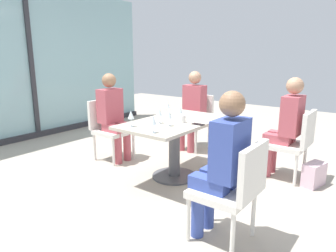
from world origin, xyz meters
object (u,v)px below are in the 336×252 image
object	(u,v)px
person_front_right	(286,123)
person_front_left	(223,160)
wine_glass_0	(169,115)
wine_glass_3	(153,120)
chair_front_right	(294,141)
person_far_right	(192,107)
handbag_0	(314,174)
coffee_cup	(183,119)
chair_far_right	(196,118)
wine_glass_5	(159,112)
person_near_window	(113,113)
dining_table_main	(174,135)
wine_glass_1	(180,110)
chair_front_left	(234,187)
wine_glass_2	(167,105)
chair_near_window	(109,126)
wine_glass_4	(131,115)
cell_phone_on_table	(198,124)

from	to	relation	value
person_front_right	person_front_left	world-z (taller)	same
wine_glass_0	wine_glass_3	xyz separation A→B (m)	(-0.34, -0.06, 0.00)
chair_front_right	wine_glass_0	size ratio (longest dim) A/B	4.70
wine_glass_0	person_far_right	bearing A→B (deg)	22.70
handbag_0	coffee_cup	bearing A→B (deg)	135.68
chair_far_right	wine_glass_5	distance (m)	1.55
chair_far_right	person_near_window	size ratio (longest dim) A/B	0.69
dining_table_main	coffee_cup	xyz separation A→B (m)	(-0.03, -0.14, 0.23)
wine_glass_1	wine_glass_3	world-z (taller)	same
person_front_right	person_far_right	size ratio (longest dim) A/B	1.00
person_near_window	handbag_0	world-z (taller)	person_near_window
chair_front_left	wine_glass_0	size ratio (longest dim) A/B	4.70
person_near_window	wine_glass_2	bearing A→B (deg)	-69.92
chair_near_window	coffee_cup	distance (m)	1.36
person_near_window	person_far_right	size ratio (longest dim) A/B	1.00
chair_near_window	person_front_right	distance (m)	2.44
wine_glass_4	coffee_cup	xyz separation A→B (m)	(0.51, -0.34, -0.09)
chair_near_window	wine_glass_0	distance (m)	1.38
chair_front_right	person_far_right	bearing A→B (deg)	80.01
chair_near_window	cell_phone_on_table	xyz separation A→B (m)	(0.00, -1.53, 0.24)
cell_phone_on_table	person_far_right	bearing A→B (deg)	34.80
cell_phone_on_table	person_front_right	bearing A→B (deg)	-42.82
wine_glass_4	handbag_0	size ratio (longest dim) A/B	0.62
wine_glass_0	wine_glass_4	world-z (taller)	same
wine_glass_4	coffee_cup	world-z (taller)	wine_glass_4
wine_glass_1	coffee_cup	distance (m)	0.15
chair_far_right	wine_glass_1	size ratio (longest dim) A/B	4.70
person_front_right	chair_far_right	bearing A→B (deg)	75.50
chair_front_right	cell_phone_on_table	distance (m)	1.22
chair_front_left	wine_glass_4	world-z (taller)	wine_glass_4
chair_front_left	wine_glass_5	world-z (taller)	wine_glass_5
chair_front_left	wine_glass_5	size ratio (longest dim) A/B	4.70
chair_front_left	wine_glass_1	world-z (taller)	wine_glass_1
coffee_cup	handbag_0	size ratio (longest dim) A/B	0.30
wine_glass_1	coffee_cup	bearing A→B (deg)	-129.10
wine_glass_4	chair_far_right	bearing A→B (deg)	8.38
wine_glass_5	cell_phone_on_table	bearing A→B (deg)	-61.90
chair_front_right	person_front_right	xyz separation A→B (m)	(-0.00, 0.11, 0.20)
chair_front_left	wine_glass_0	bearing A→B (deg)	62.14
chair_near_window	cell_phone_on_table	distance (m)	1.55
chair_front_left	cell_phone_on_table	size ratio (longest dim) A/B	6.04
wine_glass_0	dining_table_main	bearing A→B (deg)	23.02
wine_glass_2	wine_glass_1	bearing A→B (deg)	-121.84
person_front_left	dining_table_main	bearing A→B (deg)	52.47
chair_far_right	cell_phone_on_table	distance (m)	1.49
wine_glass_3	wine_glass_5	world-z (taller)	same
wine_glass_5	person_front_left	bearing A→B (deg)	-118.20
person_front_left	wine_glass_4	xyz separation A→B (m)	(0.29, 1.29, 0.16)
wine_glass_2	chair_far_right	bearing A→B (deg)	8.61
person_front_left	wine_glass_5	size ratio (longest dim) A/B	6.81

